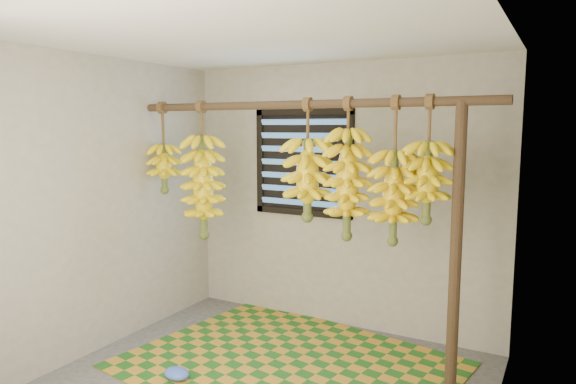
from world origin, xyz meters
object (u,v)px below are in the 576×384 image
Objects in this scene: banana_bunch_f at (427,182)px; banana_bunch_a at (164,168)px; support_post at (456,252)px; plastic_bag at (177,374)px; woven_mat at (288,365)px; banana_bunch_e at (394,197)px; banana_bunch_d at (347,184)px; banana_bunch_c at (308,179)px; banana_bunch_b at (203,187)px.

banana_bunch_a is at bearing 180.00° from banana_bunch_f.
support_post is 2.30× the size of banana_bunch_f.
plastic_bag is (-1.78, -0.78, -0.95)m from support_post.
woven_mat is 2.01m from banana_bunch_a.
banana_bunch_d is at bearing 180.00° from banana_bunch_e.
banana_bunch_a is at bearing 180.00° from banana_bunch_d.
banana_bunch_c reaches higher than woven_mat.
banana_bunch_a is (-1.37, 0.18, 1.46)m from woven_mat.
woven_mat is at bearing -10.88° from banana_bunch_b.
woven_mat is at bearing -112.04° from banana_bunch_c.
banana_bunch_e is (0.75, 0.18, 1.34)m from woven_mat.
banana_bunch_a reaches higher than plastic_bag.
banana_bunch_c is at bearing 180.00° from support_post.
banana_bunch_d is 0.36m from banana_bunch_e.
support_post is at bearing 23.57° from plastic_bag.
banana_bunch_f is at bearing -0.00° from banana_bunch_c.
banana_bunch_b and banana_bunch_d have the same top height.
support_post is 1.20m from banana_bunch_c.
banana_bunch_b is at bearing 113.34° from plastic_bag.
banana_bunch_a is 0.92× the size of banana_bunch_f.
plastic_bag is 0.20× the size of banana_bunch_e.
banana_bunch_d is (0.40, 0.18, 1.41)m from woven_mat.
banana_bunch_b reaches higher than plastic_bag.
banana_bunch_f is (0.98, 0.18, 1.46)m from woven_mat.
banana_bunch_a is (-0.77, 0.78, 1.42)m from plastic_bag.
banana_bunch_d is 1.00× the size of banana_bunch_e.
banana_bunch_b is 1.68m from banana_bunch_e.
banana_bunch_f is (1.91, -0.00, 0.14)m from banana_bunch_b.
woven_mat is at bearing -166.57° from banana_bunch_e.
banana_bunch_d is at bearing 0.00° from banana_bunch_a.
banana_bunch_a is 0.69× the size of banana_bunch_b.
plastic_bag is at bearing -149.98° from banana_bunch_e.
banana_bunch_f reaches higher than woven_mat.
woven_mat is 2.27× the size of banana_bunch_d.
banana_bunch_d is (0.99, 0.78, 1.37)m from plastic_bag.
woven_mat is 0.84m from plastic_bag.
banana_bunch_c is at bearing 49.32° from plastic_bag.
support_post is at bearing 0.00° from banana_bunch_e.
banana_bunch_e is at bearing -0.00° from banana_bunch_a.
plastic_bag reaches higher than woven_mat.
banana_bunch_d is (1.76, 0.00, -0.05)m from banana_bunch_a.
banana_bunch_e is (0.35, -0.00, -0.07)m from banana_bunch_d.
banana_bunch_a is at bearing 180.00° from banana_bunch_e.
plastic_bag is 1.86m from banana_bunch_d.
banana_bunch_e is (-0.44, 0.00, 0.34)m from support_post.
banana_bunch_d is at bearing 38.01° from plastic_bag.
banana_bunch_c is (0.67, 0.78, 1.39)m from plastic_bag.
banana_bunch_e is (1.68, -0.00, 0.02)m from banana_bunch_b.
banana_bunch_b is at bearing 180.00° from banana_bunch_c.
woven_mat is 2.71× the size of banana_bunch_f.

